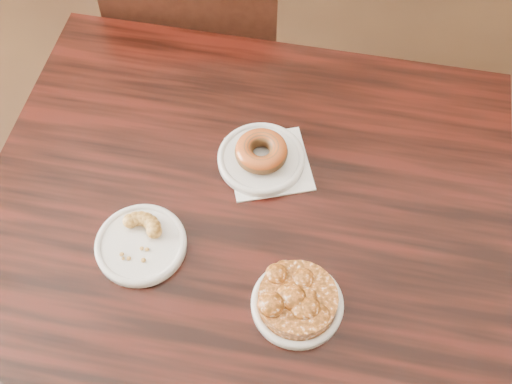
# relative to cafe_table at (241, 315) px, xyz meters

# --- Properties ---
(floor) EXTENTS (5.00, 5.00, 0.00)m
(floor) POSITION_rel_cafe_table_xyz_m (0.14, 0.18, -0.38)
(floor) COLOR black
(floor) RESTS_ON ground
(cafe_table) EXTENTS (1.05, 1.05, 0.75)m
(cafe_table) POSITION_rel_cafe_table_xyz_m (0.00, 0.00, 0.00)
(cafe_table) COLOR black
(cafe_table) RESTS_ON floor
(chair_far) EXTENTS (0.46, 0.46, 0.90)m
(chair_far) POSITION_rel_cafe_table_xyz_m (-0.18, 0.73, 0.08)
(chair_far) COLOR black
(chair_far) RESTS_ON floor
(napkin) EXTENTS (0.18, 0.18, 0.00)m
(napkin) POSITION_rel_cafe_table_xyz_m (0.04, 0.16, 0.38)
(napkin) COLOR white
(napkin) RESTS_ON cafe_table
(plate_donut) EXTENTS (0.16, 0.16, 0.01)m
(plate_donut) POSITION_rel_cafe_table_xyz_m (0.03, 0.16, 0.38)
(plate_donut) COLOR silver
(plate_donut) RESTS_ON napkin
(plate_cruller) EXTENTS (0.16, 0.16, 0.01)m
(plate_cruller) POSITION_rel_cafe_table_xyz_m (-0.16, -0.04, 0.38)
(plate_cruller) COLOR silver
(plate_cruller) RESTS_ON cafe_table
(plate_fritter) EXTENTS (0.15, 0.15, 0.01)m
(plate_fritter) POSITION_rel_cafe_table_xyz_m (0.11, -0.12, 0.38)
(plate_fritter) COLOR silver
(plate_fritter) RESTS_ON cafe_table
(glazed_donut) EXTENTS (0.10, 0.10, 0.03)m
(glazed_donut) POSITION_rel_cafe_table_xyz_m (0.03, 0.16, 0.41)
(glazed_donut) COLOR #9C3D16
(glazed_donut) RESTS_ON plate_donut
(apple_fritter) EXTENTS (0.17, 0.17, 0.04)m
(apple_fritter) POSITION_rel_cafe_table_xyz_m (0.11, -0.12, 0.41)
(apple_fritter) COLOR #462207
(apple_fritter) RESTS_ON plate_fritter
(cruller_fragment) EXTENTS (0.09, 0.09, 0.02)m
(cruller_fragment) POSITION_rel_cafe_table_xyz_m (-0.16, -0.04, 0.40)
(cruller_fragment) COLOR brown
(cruller_fragment) RESTS_ON plate_cruller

